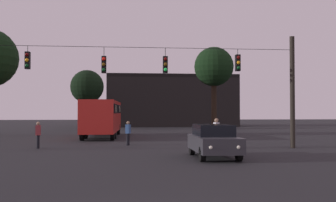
{
  "coord_description": "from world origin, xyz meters",
  "views": [
    {
      "loc": [
        -0.41,
        -7.36,
        2.1
      ],
      "look_at": [
        1.81,
        14.44,
        2.68
      ],
      "focal_mm": 44.7,
      "sensor_mm": 36.0,
      "label": 1
    }
  ],
  "objects_px": {
    "tree_right_far": "(214,68)",
    "pedestrian_crossing_right": "(38,134)",
    "car_near_right": "(214,140)",
    "pedestrian_crossing_left": "(128,132)",
    "tree_behind_building": "(87,87)",
    "pedestrian_crossing_center": "(216,131)",
    "city_bus": "(103,115)"
  },
  "relations": [
    {
      "from": "pedestrian_crossing_left",
      "to": "tree_behind_building",
      "type": "relative_size",
      "value": 0.21
    },
    {
      "from": "pedestrian_crossing_center",
      "to": "tree_right_far",
      "type": "bearing_deg",
      "value": 78.42
    },
    {
      "from": "city_bus",
      "to": "pedestrian_crossing_right",
      "type": "bearing_deg",
      "value": -106.48
    },
    {
      "from": "car_near_right",
      "to": "tree_right_far",
      "type": "relative_size",
      "value": 0.54
    },
    {
      "from": "pedestrian_crossing_left",
      "to": "pedestrian_crossing_right",
      "type": "height_order",
      "value": "pedestrian_crossing_right"
    },
    {
      "from": "city_bus",
      "to": "tree_right_far",
      "type": "bearing_deg",
      "value": 13.22
    },
    {
      "from": "city_bus",
      "to": "pedestrian_crossing_right",
      "type": "distance_m",
      "value": 11.03
    },
    {
      "from": "tree_right_far",
      "to": "car_near_right",
      "type": "bearing_deg",
      "value": -102.18
    },
    {
      "from": "pedestrian_crossing_left",
      "to": "city_bus",
      "type": "bearing_deg",
      "value": 103.17
    },
    {
      "from": "car_near_right",
      "to": "tree_behind_building",
      "type": "bearing_deg",
      "value": 104.83
    },
    {
      "from": "car_near_right",
      "to": "pedestrian_crossing_right",
      "type": "xyz_separation_m",
      "value": [
        -9.04,
        5.91,
        0.06
      ]
    },
    {
      "from": "car_near_right",
      "to": "pedestrian_crossing_left",
      "type": "bearing_deg",
      "value": 116.91
    },
    {
      "from": "pedestrian_crossing_left",
      "to": "pedestrian_crossing_right",
      "type": "relative_size",
      "value": 0.99
    },
    {
      "from": "pedestrian_crossing_left",
      "to": "pedestrian_crossing_center",
      "type": "xyz_separation_m",
      "value": [
        5.03,
        -2.9,
        0.14
      ]
    },
    {
      "from": "pedestrian_crossing_left",
      "to": "tree_right_far",
      "type": "bearing_deg",
      "value": 54.7
    },
    {
      "from": "pedestrian_crossing_right",
      "to": "pedestrian_crossing_center",
      "type": "bearing_deg",
      "value": -6.72
    },
    {
      "from": "city_bus",
      "to": "pedestrian_crossing_right",
      "type": "xyz_separation_m",
      "value": [
        -3.12,
        -10.53,
        -1.01
      ]
    },
    {
      "from": "city_bus",
      "to": "tree_behind_building",
      "type": "relative_size",
      "value": 1.53
    },
    {
      "from": "tree_right_far",
      "to": "pedestrian_crossing_right",
      "type": "bearing_deg",
      "value": -135.49
    },
    {
      "from": "car_near_right",
      "to": "pedestrian_crossing_left",
      "type": "relative_size",
      "value": 2.86
    },
    {
      "from": "pedestrian_crossing_right",
      "to": "tree_right_far",
      "type": "bearing_deg",
      "value": 44.51
    },
    {
      "from": "pedestrian_crossing_left",
      "to": "tree_right_far",
      "type": "relative_size",
      "value": 0.19
    },
    {
      "from": "city_bus",
      "to": "pedestrian_crossing_right",
      "type": "relative_size",
      "value": 7.22
    },
    {
      "from": "city_bus",
      "to": "pedestrian_crossing_left",
      "type": "relative_size",
      "value": 7.29
    },
    {
      "from": "pedestrian_crossing_center",
      "to": "pedestrian_crossing_left",
      "type": "bearing_deg",
      "value": 150.04
    },
    {
      "from": "pedestrian_crossing_left",
      "to": "tree_behind_building",
      "type": "height_order",
      "value": "tree_behind_building"
    },
    {
      "from": "car_near_right",
      "to": "pedestrian_crossing_center",
      "type": "distance_m",
      "value": 4.85
    },
    {
      "from": "tree_behind_building",
      "to": "pedestrian_crossing_right",
      "type": "bearing_deg",
      "value": -90.72
    },
    {
      "from": "car_near_right",
      "to": "pedestrian_crossing_left",
      "type": "distance_m",
      "value": 8.53
    },
    {
      "from": "car_near_right",
      "to": "pedestrian_crossing_right",
      "type": "height_order",
      "value": "pedestrian_crossing_right"
    },
    {
      "from": "tree_behind_building",
      "to": "tree_right_far",
      "type": "height_order",
      "value": "tree_right_far"
    },
    {
      "from": "pedestrian_crossing_center",
      "to": "city_bus",
      "type": "bearing_deg",
      "value": 121.17
    }
  ]
}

